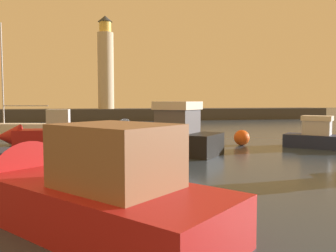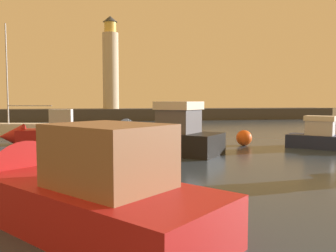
# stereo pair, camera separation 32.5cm
# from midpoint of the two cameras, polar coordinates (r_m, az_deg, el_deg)

# --- Properties ---
(ground_plane) EXTENTS (220.00, 220.00, 0.00)m
(ground_plane) POSITION_cam_midpoint_polar(r_m,az_deg,el_deg) (28.70, -3.80, -2.04)
(ground_plane) COLOR #2D3D51
(breakwater) EXTENTS (70.09, 5.68, 1.83)m
(breakwater) POSITION_cam_midpoint_polar(r_m,az_deg,el_deg) (55.74, -8.02, 1.87)
(breakwater) COLOR #423F3D
(breakwater) RESTS_ON ground_plane
(lighthouse) EXTENTS (2.47, 2.47, 14.33)m
(lighthouse) POSITION_cam_midpoint_polar(r_m,az_deg,el_deg) (55.85, -10.31, 9.76)
(lighthouse) COLOR beige
(lighthouse) RESTS_ON breakwater
(motorboat_0) EXTENTS (8.19, 7.61, 3.65)m
(motorboat_0) POSITION_cam_midpoint_polar(r_m,az_deg,el_deg) (21.40, -4.09, -1.71)
(motorboat_0) COLOR black
(motorboat_0) RESTS_ON ground_plane
(motorboat_3) EXTENTS (7.66, 8.46, 3.24)m
(motorboat_3) POSITION_cam_midpoint_polar(r_m,az_deg,el_deg) (9.74, -17.97, -9.63)
(motorboat_3) COLOR #B21E1E
(motorboat_3) RESTS_ON ground_plane
(motorboat_4) EXTENTS (6.28, 2.14, 2.78)m
(motorboat_4) POSITION_cam_midpoint_polar(r_m,az_deg,el_deg) (26.27, -20.49, -1.24)
(motorboat_4) COLOR #B21E1E
(motorboat_4) RESTS_ON ground_plane
(sailboat_moored) EXTENTS (7.34, 3.39, 9.78)m
(sailboat_moored) POSITION_cam_midpoint_polar(r_m,az_deg,el_deg) (33.47, -24.36, -0.49)
(sailboat_moored) COLOR white
(sailboat_moored) RESTS_ON ground_plane
(mooring_buoy) EXTENTS (1.07, 1.07, 1.07)m
(mooring_buoy) POSITION_cam_midpoint_polar(r_m,az_deg,el_deg) (24.65, 11.58, -1.88)
(mooring_buoy) COLOR #EA5919
(mooring_buoy) RESTS_ON ground_plane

